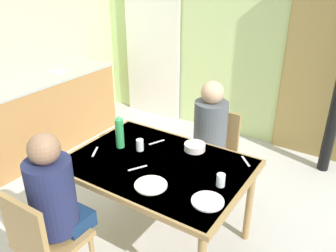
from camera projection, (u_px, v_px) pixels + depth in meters
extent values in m
plane|color=#BCB9B8|center=(126.00, 233.00, 3.00)|extent=(6.16, 6.16, 0.00)
cube|color=#BDD48C|center=(242.00, 38.00, 4.24)|extent=(4.50, 0.10, 2.57)
cube|color=#BCD08C|center=(6.00, 43.00, 3.95)|extent=(0.10, 3.55, 2.57)
cube|color=olive|center=(319.00, 74.00, 3.83)|extent=(0.80, 0.05, 2.00)
cube|color=white|center=(152.00, 43.00, 4.89)|extent=(0.90, 0.03, 2.16)
cube|color=#9D6D3C|center=(46.00, 114.00, 4.25)|extent=(0.60, 1.85, 0.87)
cube|color=#9E9E99|center=(40.00, 79.00, 4.06)|extent=(0.61, 1.89, 0.03)
cylinder|color=#B7B7BC|center=(58.00, 71.00, 4.26)|extent=(0.21, 0.21, 0.01)
cube|color=olive|center=(157.00, 165.00, 2.62)|extent=(1.36, 0.98, 0.04)
cube|color=#EB9C8D|center=(157.00, 163.00, 2.61)|extent=(1.31, 0.94, 0.00)
cylinder|color=olive|center=(65.00, 207.00, 2.77)|extent=(0.06, 0.06, 0.72)
cylinder|color=olive|center=(131.00, 161.00, 3.40)|extent=(0.06, 0.06, 0.72)
cylinder|color=olive|center=(249.00, 204.00, 2.80)|extent=(0.06, 0.06, 0.72)
cube|color=olive|center=(53.00, 239.00, 2.32)|extent=(0.40, 0.40, 0.04)
cube|color=olive|center=(25.00, 231.00, 2.09)|extent=(0.38, 0.04, 0.42)
cylinder|color=olive|center=(61.00, 241.00, 2.64)|extent=(0.04, 0.04, 0.41)
cube|color=olive|center=(211.00, 157.00, 3.28)|extent=(0.40, 0.40, 0.04)
cube|color=olive|center=(220.00, 131.00, 3.33)|extent=(0.38, 0.04, 0.42)
cylinder|color=olive|center=(218.00, 193.00, 3.18)|extent=(0.04, 0.04, 0.41)
cylinder|color=olive|center=(186.00, 182.00, 3.34)|extent=(0.04, 0.04, 0.41)
cylinder|color=olive|center=(233.00, 176.00, 3.43)|extent=(0.04, 0.04, 0.41)
cylinder|color=olive|center=(202.00, 166.00, 3.60)|extent=(0.04, 0.04, 0.41)
cube|color=navy|center=(70.00, 219.00, 2.42)|extent=(0.30, 0.22, 0.12)
cylinder|color=#1E2347|center=(52.00, 196.00, 2.22)|extent=(0.30, 0.30, 0.52)
sphere|color=#846047|center=(44.00, 149.00, 2.07)|extent=(0.20, 0.20, 0.20)
cube|color=#51495A|center=(203.00, 159.00, 3.13)|extent=(0.30, 0.22, 0.12)
cylinder|color=#4C5156|center=(210.00, 129.00, 3.11)|extent=(0.30, 0.30, 0.52)
sphere|color=tan|center=(212.00, 92.00, 2.95)|extent=(0.20, 0.20, 0.20)
cylinder|color=green|center=(120.00, 133.00, 2.78)|extent=(0.07, 0.07, 0.25)
cone|color=green|center=(119.00, 118.00, 2.72)|extent=(0.05, 0.05, 0.04)
cylinder|color=silver|center=(195.00, 147.00, 2.78)|extent=(0.17, 0.17, 0.05)
cylinder|color=white|center=(208.00, 201.00, 2.19)|extent=(0.21, 0.21, 0.01)
cylinder|color=white|center=(151.00, 185.00, 2.34)|extent=(0.23, 0.23, 0.01)
cylinder|color=silver|center=(140.00, 145.00, 2.77)|extent=(0.06, 0.06, 0.09)
cylinder|color=silver|center=(221.00, 180.00, 2.33)|extent=(0.06, 0.06, 0.09)
cube|color=silver|center=(246.00, 161.00, 2.63)|extent=(0.11, 0.12, 0.00)
cube|color=silver|center=(138.00, 168.00, 2.54)|extent=(0.09, 0.14, 0.00)
cube|color=silver|center=(95.00, 152.00, 2.76)|extent=(0.09, 0.14, 0.00)
cube|color=silver|center=(157.00, 142.00, 2.90)|extent=(0.08, 0.14, 0.00)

